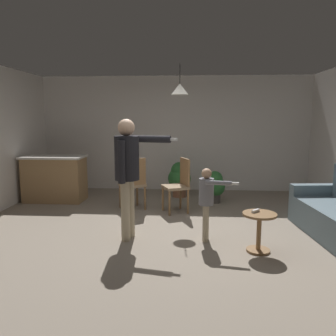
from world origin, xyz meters
TOP-DOWN VIEW (x-y plane):
  - ground at (0.00, 0.00)m, footprint 7.68×7.68m
  - wall_back at (0.00, 3.20)m, footprint 6.40×0.10m
  - kitchen_counter at (-2.45, 1.90)m, footprint 1.26×0.66m
  - side_table_by_couch at (1.28, -0.52)m, footprint 0.44×0.44m
  - person_adult at (-0.50, -0.18)m, footprint 0.88×0.49m
  - person_child at (0.62, -0.18)m, footprint 0.53×0.36m
  - dining_chair_by_counter at (0.18, 1.26)m, footprint 0.55×0.55m
  - dining_chair_near_wall at (-0.68, 1.32)m, footprint 0.58×0.58m
  - potted_plant_corner at (0.14, 2.43)m, footprint 0.50×0.50m
  - potted_plant_by_wall at (0.89, 1.98)m, footprint 0.43×0.43m
  - spare_remote_on_table at (1.24, -0.48)m, footprint 0.12×0.12m
  - ceiling_light_pendant at (0.18, 1.42)m, footprint 0.32×0.32m

SIDE VIEW (x-z plane):
  - ground at x=0.00m, z-range 0.00..0.00m
  - side_table_by_couch at x=1.28m, z-range 0.07..0.59m
  - potted_plant_by_wall at x=0.89m, z-range 0.03..0.69m
  - potted_plant_corner at x=0.14m, z-range 0.04..0.81m
  - kitchen_counter at x=-2.45m, z-range 0.00..0.95m
  - spare_remote_on_table at x=1.24m, z-range 0.52..0.56m
  - dining_chair_by_counter at x=0.18m, z-range 0.05..1.05m
  - dining_chair_near_wall at x=-0.68m, z-range 0.05..1.05m
  - person_child at x=0.62m, z-range 0.13..1.17m
  - person_adult at x=-0.50m, z-range 0.21..1.94m
  - wall_back at x=0.00m, z-range 0.00..2.70m
  - ceiling_light_pendant at x=0.18m, z-range 1.98..2.53m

